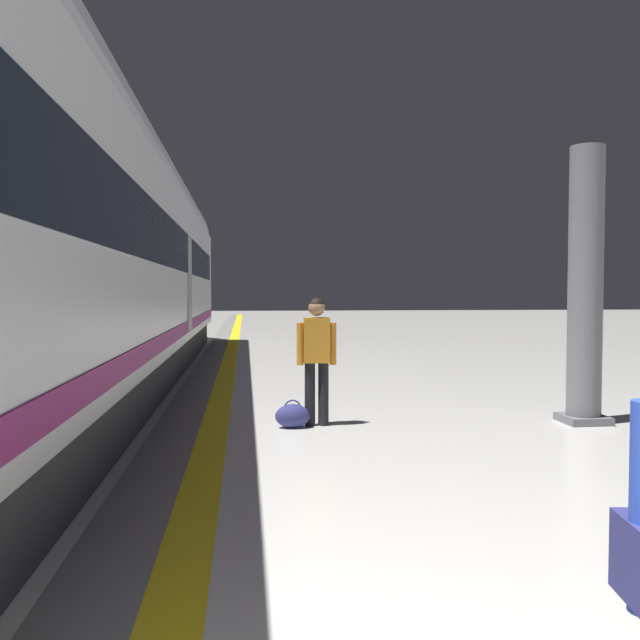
{
  "coord_description": "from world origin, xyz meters",
  "views": [
    {
      "loc": [
        -0.26,
        -0.45,
        1.72
      ],
      "look_at": [
        0.49,
        6.14,
        1.44
      ],
      "focal_mm": 37.53,
      "sensor_mm": 36.0,
      "label": 1
    }
  ],
  "objects": [
    {
      "name": "duffel_bag_near",
      "position": [
        0.33,
        7.91,
        0.15
      ],
      "size": [
        0.44,
        0.26,
        0.36
      ],
      "color": "navy",
      "rests_on": "ground"
    },
    {
      "name": "tactile_edge_band",
      "position": [
        -1.04,
        10.0,
        0.0
      ],
      "size": [
        0.74,
        80.0,
        0.01
      ],
      "primitive_type": "cube",
      "color": "slate",
      "rests_on": "ground"
    },
    {
      "name": "passenger_near",
      "position": [
        0.65,
        8.03,
        0.95
      ],
      "size": [
        0.51,
        0.21,
        1.64
      ],
      "color": "black",
      "rests_on": "ground"
    },
    {
      "name": "safety_line_strip",
      "position": [
        -0.65,
        10.0,
        0.0
      ],
      "size": [
        0.36,
        80.0,
        0.01
      ],
      "primitive_type": "cube",
      "color": "yellow",
      "rests_on": "ground"
    },
    {
      "name": "platform_pillar",
      "position": [
        4.15,
        7.81,
        1.72
      ],
      "size": [
        0.56,
        0.56,
        3.6
      ],
      "color": "slate",
      "rests_on": "ground"
    }
  ]
}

